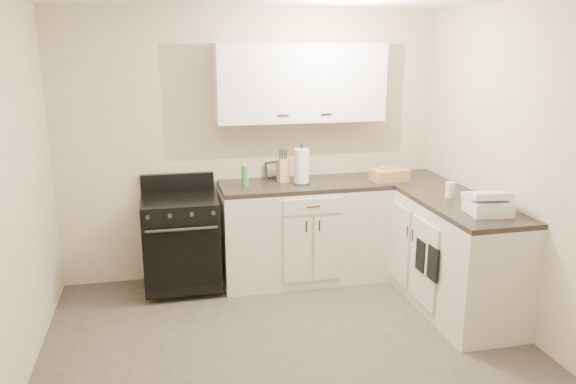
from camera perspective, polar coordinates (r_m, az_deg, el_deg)
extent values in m
plane|color=#473F38|center=(4.10, 1.04, -17.26)|extent=(3.60, 3.60, 0.00)
plane|color=beige|center=(5.33, -3.59, 4.69)|extent=(3.60, 0.00, 3.60)
plane|color=beige|center=(4.39, 24.58, 1.23)|extent=(0.00, 3.60, 3.60)
plane|color=beige|center=(2.01, 13.98, -12.98)|extent=(3.60, 0.00, 3.60)
cube|color=silver|center=(5.33, 1.61, -4.18)|extent=(1.55, 0.60, 0.90)
cube|color=silver|center=(5.13, 15.23, -5.45)|extent=(0.60, 1.90, 0.90)
cube|color=black|center=(5.19, 1.65, 0.74)|extent=(1.55, 0.60, 0.04)
cube|color=black|center=(5.00, 15.59, -0.37)|extent=(0.60, 1.90, 0.04)
cube|color=white|center=(5.20, 1.30, 11.02)|extent=(1.55, 0.30, 0.70)
cube|color=black|center=(5.15, -10.78, -5.01)|extent=(0.67, 0.57, 0.81)
cube|color=#DAC286|center=(5.21, -0.49, 2.21)|extent=(0.11, 0.10, 0.21)
cylinder|color=white|center=(5.13, 1.40, 2.63)|extent=(0.15, 0.15, 0.32)
cylinder|color=green|center=(5.03, -4.39, 1.59)|extent=(0.08, 0.08, 0.19)
cube|color=black|center=(5.36, -1.69, 2.27)|extent=(0.13, 0.07, 0.16)
cube|color=tan|center=(5.34, 10.27, 1.71)|extent=(0.34, 0.24, 0.11)
cube|color=white|center=(4.48, 19.64, -1.41)|extent=(0.33, 0.31, 0.11)
cylinder|color=silver|center=(4.87, 16.14, 0.22)|extent=(0.10, 0.10, 0.13)
cube|color=black|center=(4.57, 14.51, -7.05)|extent=(0.02, 0.16, 0.27)
cube|color=black|center=(4.75, 13.34, -6.31)|extent=(0.02, 0.15, 0.26)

